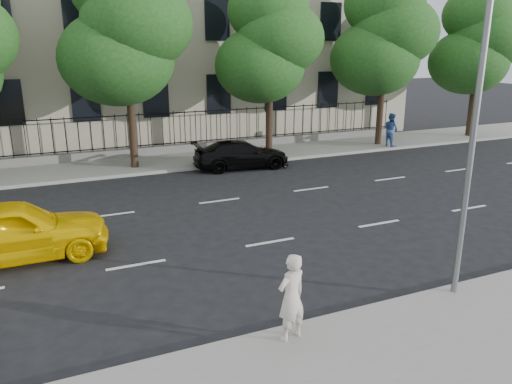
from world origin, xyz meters
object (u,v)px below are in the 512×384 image
woman_near (291,297)px  yellow_taxi (12,231)px  street_light (461,72)px  black_sedan (241,155)px

woman_near → yellow_taxi: bearing=-68.2°
yellow_taxi → woman_near: (5.05, -6.65, 0.19)m
street_light → woman_near: bearing=-171.0°
street_light → yellow_taxi: bearing=147.9°
woman_near → black_sedan: bearing=-123.8°
black_sedan → woman_near: size_ratio=2.57×
street_light → yellow_taxi: street_light is taller
street_light → yellow_taxi: 11.97m
street_light → black_sedan: bearing=88.9°
yellow_taxi → black_sedan: size_ratio=1.09×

